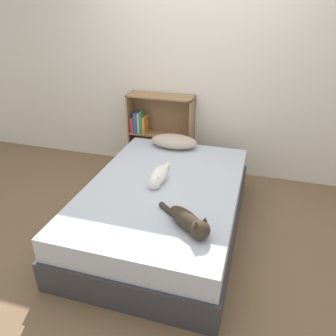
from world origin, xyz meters
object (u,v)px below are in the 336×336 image
bed (163,207)px  cat_light (158,176)px  cat_dark (190,222)px  bookshelf (159,131)px  pillow (174,141)px

bed → cat_light: cat_light is taller
cat_dark → bookshelf: bearing=152.4°
pillow → cat_dark: 1.54m
pillow → cat_light: (0.08, -0.83, -0.01)m
pillow → cat_light: 0.83m
cat_light → cat_dark: (0.45, -0.62, 0.01)m
cat_light → cat_dark: cat_dark is taller
bed → cat_light: 0.32m
cat_dark → pillow: bearing=147.9°
bed → cat_dark: 0.77m
cat_light → bookshelf: (-0.39, 1.23, -0.04)m
bed → pillow: pillow is taller
bed → cat_light: (-0.06, 0.04, 0.31)m
cat_dark → bed: bearing=161.8°
cat_light → bookshelf: bookshelf is taller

